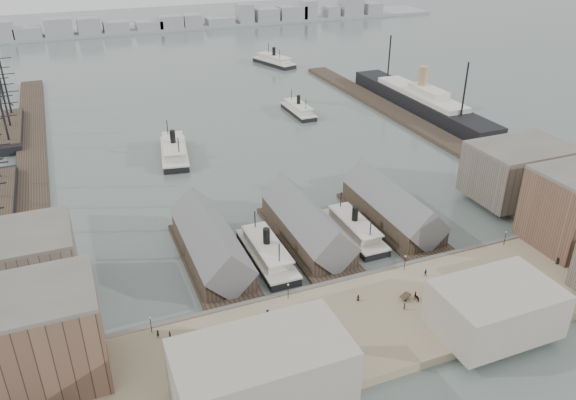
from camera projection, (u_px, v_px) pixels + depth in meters
name	position (u px, v px, depth m)	size (l,w,h in m)	color
ground	(335.00, 274.00, 136.00)	(900.00, 900.00, 0.00)	#4C5754
quay	(377.00, 321.00, 119.07)	(180.00, 30.00, 2.00)	gray
seawall	(345.00, 282.00, 131.19)	(180.00, 1.20, 2.30)	#59544C
west_wharf	(32.00, 162.00, 195.25)	(10.00, 220.00, 1.60)	#2D231C
east_wharf	(406.00, 119.00, 235.88)	(10.00, 180.00, 1.60)	#2D231C
ferry_shed_west	(211.00, 245.00, 139.08)	(14.00, 42.00, 12.60)	#2D231C
ferry_shed_center	(307.00, 226.00, 147.78)	(14.00, 42.00, 12.60)	#2D231C
ferry_shed_east	(392.00, 208.00, 156.48)	(14.00, 42.00, 12.60)	#2D231C
warehouse_west_front	(7.00, 346.00, 97.65)	(32.00, 18.00, 18.00)	brown
warehouse_west_back	(14.00, 266.00, 123.28)	(26.00, 20.00, 14.00)	#60564C
warehouse_east_back	(518.00, 172.00, 166.77)	(28.00, 20.00, 15.00)	#60564C
street_bldg_center	(495.00, 309.00, 113.13)	(24.00, 16.00, 10.00)	gray
street_bldg_west	(262.00, 373.00, 95.94)	(30.00, 16.00, 12.00)	gray
lamp_post_far_w	(150.00, 322.00, 113.01)	(0.44, 0.44, 3.92)	black
lamp_post_near_w	(288.00, 288.00, 123.06)	(0.44, 0.44, 3.92)	black
lamp_post_near_e	(405.00, 260.00, 133.10)	(0.44, 0.44, 3.92)	black
lamp_post_far_e	(506.00, 236.00, 143.14)	(0.44, 0.44, 3.92)	black
far_shore	(129.00, 26.00, 408.76)	(500.00, 40.00, 15.72)	gray
ferry_docked_west	(267.00, 252.00, 140.63)	(8.07, 26.89, 9.60)	black
ferry_docked_east	(354.00, 229.00, 151.35)	(7.76, 25.87, 9.24)	black
ferry_open_near	(174.00, 150.00, 199.95)	(13.65, 30.96, 10.68)	black
ferry_open_mid	(298.00, 109.00, 243.18)	(7.34, 24.39, 8.71)	black
ferry_open_far	(274.00, 61.00, 320.93)	(17.60, 30.89, 10.57)	black
sailing_ship_mid	(11.00, 129.00, 220.21)	(8.19, 47.30, 33.66)	black
ocean_steamer	(421.00, 100.00, 247.76)	(13.08, 95.59, 19.12)	black
tram	(564.00, 250.00, 138.70)	(2.78, 10.34, 3.67)	black
horse_cart_left	(232.00, 326.00, 114.85)	(4.39, 4.04, 1.55)	black
horse_cart_center	(291.00, 341.00, 110.77)	(4.89, 1.90, 1.47)	black
horse_cart_right	(415.00, 297.00, 123.47)	(4.85, 3.45, 1.69)	black
pedestrian_0	(158.00, 334.00, 112.63)	(0.63, 0.46, 1.72)	black
pedestrian_1	(170.00, 375.00, 102.61)	(0.82, 0.64, 1.69)	black
pedestrian_2	(267.00, 313.00, 118.42)	(1.12, 0.64, 1.73)	black
pedestrian_3	(294.00, 345.00, 109.61)	(0.97, 0.40, 1.65)	black
pedestrian_4	(358.00, 298.00, 123.20)	(0.76, 0.50, 1.56)	black
pedestrian_5	(405.00, 306.00, 120.33)	(0.65, 0.48, 1.79)	black
pedestrian_6	(425.00, 272.00, 131.77)	(0.80, 0.63, 1.65)	black
pedestrian_7	(535.00, 296.00, 123.71)	(1.14, 0.66, 1.77)	black
pedestrian_8	(511.00, 265.00, 134.46)	(0.94, 0.39, 1.60)	black
pedestrian_9	(557.00, 261.00, 136.03)	(0.89, 0.58, 1.82)	black
pedestrian_10	(170.00, 335.00, 112.41)	(0.59, 0.43, 1.62)	black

